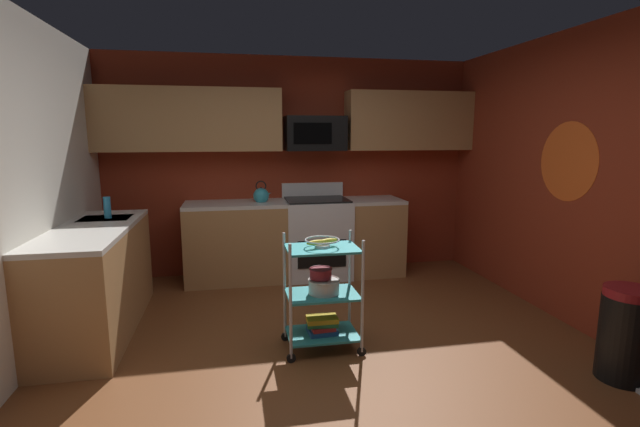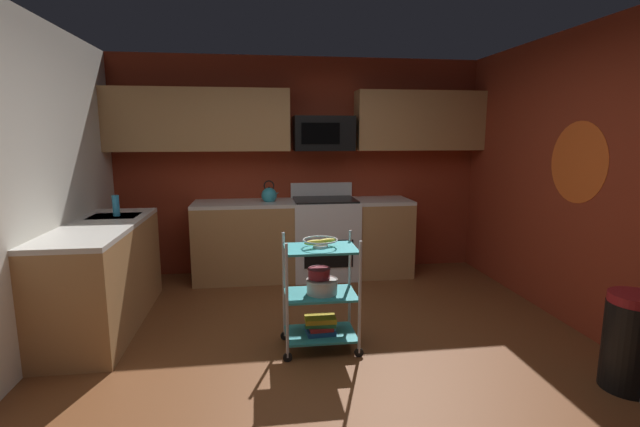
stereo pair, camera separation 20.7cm
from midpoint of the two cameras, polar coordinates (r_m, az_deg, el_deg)
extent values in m
cube|color=brown|center=(3.63, 3.31, -18.20)|extent=(4.40, 4.80, 0.04)
cube|color=maroon|center=(5.62, -1.36, 5.92)|extent=(4.52, 0.06, 2.60)
cube|color=maroon|center=(4.26, 34.43, 2.96)|extent=(0.06, 4.80, 2.60)
cylinder|color=#E5591E|center=(4.55, 30.79, 5.52)|extent=(0.00, 0.71, 0.71)
cube|color=#B27F4C|center=(5.42, -0.93, -3.42)|extent=(2.56, 0.60, 0.88)
cube|color=silver|center=(5.33, -0.94, 1.39)|extent=(2.56, 0.60, 0.04)
cube|color=#B27F4C|center=(4.43, -24.30, -7.35)|extent=(0.60, 1.75, 0.88)
cube|color=silver|center=(4.33, -24.73, -1.51)|extent=(0.60, 1.75, 0.04)
cube|color=#B7BABC|center=(4.74, -23.21, -1.22)|extent=(0.44, 0.36, 0.16)
cube|color=white|center=(5.45, 1.68, -3.13)|extent=(0.76, 0.64, 0.92)
cube|color=black|center=(5.17, 2.27, -5.12)|extent=(0.56, 0.01, 0.32)
cube|color=white|center=(5.64, 1.22, 2.98)|extent=(0.76, 0.06, 0.18)
cube|color=black|center=(5.36, 1.70, 1.76)|extent=(0.72, 0.60, 0.02)
cube|color=#B27F4C|center=(5.40, -13.87, 11.33)|extent=(2.05, 0.33, 0.70)
cube|color=#B27F4C|center=(5.76, 13.37, 11.24)|extent=(1.55, 0.33, 0.70)
cube|color=black|center=(5.42, 1.55, 10.01)|extent=(0.70, 0.38, 0.40)
cube|color=black|center=(5.22, 1.24, 10.02)|extent=(0.44, 0.01, 0.24)
cylinder|color=silver|center=(3.40, -2.40, -11.01)|extent=(0.02, 0.02, 0.88)
cylinder|color=black|center=(3.58, -2.35, -17.61)|extent=(0.07, 0.02, 0.07)
cylinder|color=silver|center=(3.49, 6.75, -10.51)|extent=(0.02, 0.02, 0.88)
cylinder|color=black|center=(3.66, 6.60, -16.98)|extent=(0.07, 0.02, 0.07)
cylinder|color=silver|center=(3.75, -2.96, -8.97)|extent=(0.02, 0.02, 0.88)
cylinder|color=black|center=(3.91, -2.90, -15.08)|extent=(0.07, 0.02, 0.07)
cylinder|color=silver|center=(3.83, 5.32, -8.59)|extent=(0.02, 0.02, 0.88)
cylinder|color=black|center=(3.99, 5.22, -14.59)|extent=(0.07, 0.02, 0.07)
cube|color=teal|center=(3.74, 1.68, -14.88)|extent=(0.55, 0.38, 0.02)
cube|color=teal|center=(3.61, 1.71, -10.12)|extent=(0.55, 0.38, 0.02)
cube|color=teal|center=(3.51, 1.74, -4.43)|extent=(0.55, 0.38, 0.02)
torus|color=silver|center=(3.49, 1.74, -3.33)|extent=(0.27, 0.27, 0.01)
cylinder|color=silver|center=(3.50, 1.74, -4.13)|extent=(0.12, 0.12, 0.02)
ellipsoid|color=yellow|center=(3.51, 2.47, -3.49)|extent=(0.17, 0.09, 0.04)
ellipsoid|color=yellow|center=(3.47, 1.00, -3.65)|extent=(0.17, 0.09, 0.04)
cylinder|color=silver|center=(3.60, 1.93, -9.17)|extent=(0.24, 0.24, 0.11)
torus|color=silver|center=(3.58, 1.93, -8.35)|extent=(0.25, 0.25, 0.01)
cylinder|color=maroon|center=(3.58, 1.55, -7.57)|extent=(0.17, 0.17, 0.08)
torus|color=maroon|center=(3.57, 1.55, -6.98)|extent=(0.18, 0.18, 0.01)
cube|color=#1E4C8C|center=(3.73, 1.68, -14.50)|extent=(0.23, 0.20, 0.04)
cube|color=#B22626|center=(3.71, 1.68, -14.03)|extent=(0.19, 0.19, 0.03)
cube|color=#26723F|center=(3.70, 1.69, -13.60)|extent=(0.25, 0.17, 0.03)
cube|color=gold|center=(3.69, 1.69, -13.13)|extent=(0.25, 0.16, 0.04)
sphere|color=teal|center=(5.29, -5.29, 2.29)|extent=(0.18, 0.18, 0.18)
sphere|color=black|center=(5.28, -5.31, 3.22)|extent=(0.03, 0.03, 0.03)
cone|color=teal|center=(5.29, -4.42, 2.50)|extent=(0.09, 0.04, 0.06)
torus|color=black|center=(5.27, -5.31, 3.49)|extent=(0.12, 0.01, 0.12)
cylinder|color=#2D8CBF|center=(4.69, -23.10, 0.91)|extent=(0.06, 0.06, 0.20)
cylinder|color=black|center=(3.81, 35.77, -13.37)|extent=(0.34, 0.34, 0.60)
cylinder|color=maroon|center=(3.71, 36.28, -8.64)|extent=(0.33, 0.33, 0.06)
camera|label=1|loc=(0.10, -88.40, 0.28)|focal=25.49mm
camera|label=2|loc=(0.10, 91.60, -0.28)|focal=25.49mm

